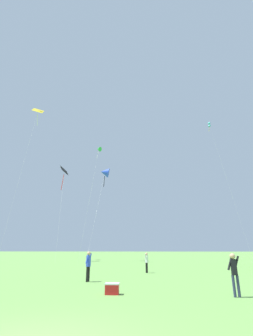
{
  "coord_description": "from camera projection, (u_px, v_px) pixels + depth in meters",
  "views": [
    {
      "loc": [
        2.19,
        -5.41,
        1.79
      ],
      "look_at": [
        -0.4,
        32.29,
        14.28
      ],
      "focal_mm": 26.31,
      "sensor_mm": 36.0,
      "label": 1
    }
  ],
  "objects": [
    {
      "name": "kite_teal_box",
      "position": [
        210.0,
        127.0,
        53.88
      ],
      "size": [
        3.49,
        4.83,
        28.47
      ],
      "color": "teal",
      "rests_on": "ground_plane"
    },
    {
      "name": "person_in_red_shirt",
      "position": [
        234.0,
        270.0,
        9.88
      ],
      "size": [
        0.52,
        0.22,
        1.62
      ],
      "color": "#2D3351",
      "rests_on": "ground_plane"
    },
    {
      "name": "kite_blue_delta",
      "position": [
        105.0,
        172.0,
        43.49
      ],
      "size": [
        1.8,
        12.89,
        15.65
      ],
      "color": "blue",
      "rests_on": "ground_plane"
    },
    {
      "name": "picnic_cooler",
      "position": [
        112.0,
        289.0,
        10.25
      ],
      "size": [
        0.6,
        0.4,
        0.44
      ],
      "color": "red",
      "rests_on": "ground_plane"
    },
    {
      "name": "person_far_back",
      "position": [
        147.0,
        261.0,
        19.77
      ],
      "size": [
        0.3,
        0.46,
        1.52
      ],
      "color": "black",
      "rests_on": "ground_plane"
    },
    {
      "name": "kite_black_large",
      "position": [
        64.0,
        176.0,
        46.94
      ],
      "size": [
        3.67,
        10.34,
        17.19
      ],
      "color": "black",
      "rests_on": "ground_plane"
    },
    {
      "name": "person_in_blue_jacket",
      "position": [
        88.0,
        263.0,
        14.45
      ],
      "size": [
        0.3,
        0.51,
        1.65
      ],
      "color": "black",
      "rests_on": "ground_plane"
    },
    {
      "name": "kite_yellow_diamond",
      "position": [
        37.0,
        116.0,
        44.57
      ],
      "size": [
        3.7,
        11.57,
        26.74
      ],
      "color": "yellow",
      "rests_on": "ground_plane"
    },
    {
      "name": "kite_green_small",
      "position": [
        99.0,
        149.0,
        40.23
      ],
      "size": [
        1.5,
        6.22,
        17.84
      ],
      "color": "green",
      "rests_on": "ground_plane"
    }
  ]
}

